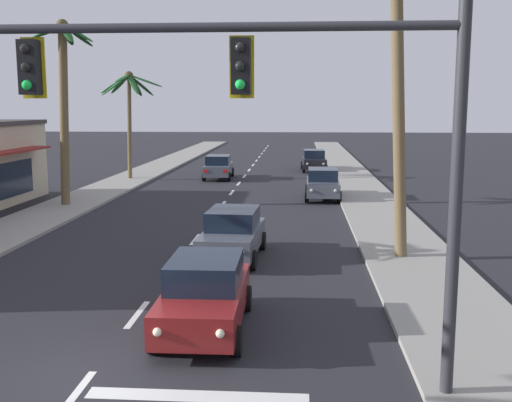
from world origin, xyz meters
TOP-DOWN VIEW (x-y plane):
  - ground_plane at (0.00, 0.00)m, footprint 220.00×220.00m
  - sidewalk_right at (7.80, 20.00)m, footprint 3.20×110.00m
  - sidewalk_left at (-7.80, 20.00)m, footprint 3.20×110.00m
  - lane_markings at (0.46, 19.81)m, footprint 4.28×88.31m
  - traffic_signal_mast at (3.20, -0.39)m, footprint 10.99×0.40m
  - sedan_lead_at_stop_bar at (1.84, 2.70)m, footprint 1.97×4.46m
  - sedan_third_in_queue at (1.76, 9.41)m, footprint 2.12×4.51m
  - sedan_oncoming_far at (-1.69, 32.02)m, footprint 2.04×4.49m
  - sedan_parked_nearest_kerb at (5.19, 37.94)m, footprint 2.07×4.50m
  - sedan_parked_mid_kerb at (5.33, 23.12)m, footprint 2.01×4.48m
  - palm_left_third at (-7.80, 19.42)m, footprint 3.48×3.65m
  - palm_left_farthest at (-7.69, 30.92)m, footprint 4.64×4.62m
  - palm_right_second at (7.10, 9.56)m, footprint 4.34×3.81m

SIDE VIEW (x-z plane):
  - ground_plane at x=0.00m, z-range 0.00..0.00m
  - lane_markings at x=0.46m, z-range 0.00..0.01m
  - sidewalk_right at x=7.80m, z-range 0.00..0.14m
  - sidewalk_left at x=-7.80m, z-range 0.00..0.14m
  - sedan_lead_at_stop_bar at x=1.84m, z-range 0.01..1.69m
  - sedan_third_in_queue at x=1.76m, z-range 0.01..1.69m
  - sedan_oncoming_far at x=-1.69m, z-range 0.01..1.69m
  - sedan_parked_nearest_kerb at x=5.19m, z-range 0.01..1.69m
  - sedan_parked_mid_kerb at x=5.33m, z-range 0.01..1.69m
  - traffic_signal_mast at x=3.20m, z-range 1.51..8.76m
  - palm_left_farthest at x=-7.69m, z-range 2.01..9.49m
  - palm_left_third at x=-7.80m, z-range 1.48..10.84m
  - palm_right_second at x=7.10m, z-range 1.65..11.98m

